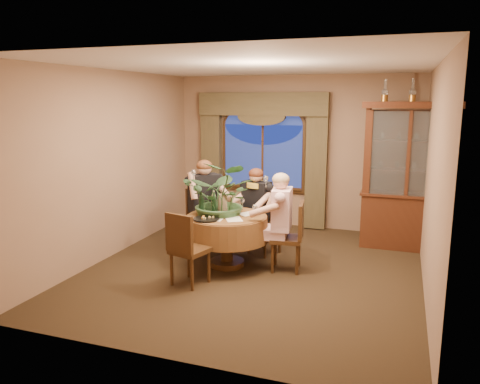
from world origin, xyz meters
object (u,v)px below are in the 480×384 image
(dining_table, at_px, (227,241))
(wine_bottle_2, at_px, (214,204))
(chair_back, at_px, (203,220))
(person_pink, at_px, (282,222))
(olive_bowl, at_px, (227,214))
(wine_bottle_3, at_px, (213,200))
(person_back, at_px, (204,205))
(wine_bottle_1, at_px, (214,202))
(chair_right, at_px, (286,237))
(chair_back_right, at_px, (264,223))
(chair_front_left, at_px, (190,248))
(oil_lamp_center, at_px, (413,90))
(wine_bottle_0, at_px, (201,203))
(stoneware_vase, at_px, (223,203))
(person_scarf, at_px, (257,210))
(centerpiece_plant, at_px, (222,169))
(oil_lamp_left, at_px, (385,90))
(china_cabinet, at_px, (407,177))
(oil_lamp_right, at_px, (442,90))

(dining_table, bearing_deg, wine_bottle_2, -165.09)
(chair_back, height_order, person_pink, person_pink)
(person_pink, bearing_deg, olive_bowl, 91.87)
(wine_bottle_2, bearing_deg, wine_bottle_3, 114.80)
(person_back, bearing_deg, wine_bottle_1, 80.22)
(chair_right, distance_m, chair_back_right, 0.78)
(chair_front_left, bearing_deg, wine_bottle_1, 106.01)
(oil_lamp_center, height_order, chair_back_right, oil_lamp_center)
(wine_bottle_0, distance_m, wine_bottle_2, 0.19)
(dining_table, height_order, person_back, person_back)
(chair_front_left, xyz_separation_m, wine_bottle_0, (-0.15, 0.71, 0.44))
(stoneware_vase, height_order, olive_bowl, stoneware_vase)
(person_scarf, height_order, wine_bottle_3, person_scarf)
(centerpiece_plant, relative_size, wine_bottle_2, 3.50)
(dining_table, xyz_separation_m, stoneware_vase, (-0.11, 0.12, 0.51))
(oil_lamp_left, height_order, oil_lamp_center, same)
(wine_bottle_0, bearing_deg, stoneware_vase, 37.61)
(wine_bottle_2, bearing_deg, wine_bottle_1, 114.44)
(china_cabinet, height_order, stoneware_vase, china_cabinet)
(china_cabinet, distance_m, chair_back_right, 2.38)
(person_back, relative_size, wine_bottle_2, 4.40)
(oil_lamp_right, xyz_separation_m, person_scarf, (-2.59, -0.97, -1.84))
(chair_back, bearing_deg, person_back, 90.95)
(oil_lamp_left, xyz_separation_m, person_pink, (-1.20, -1.64, -1.81))
(chair_back_right, height_order, olive_bowl, chair_back_right)
(oil_lamp_left, height_order, chair_right, oil_lamp_left)
(oil_lamp_center, xyz_separation_m, person_scarf, (-2.18, -0.97, -1.84))
(chair_right, bearing_deg, dining_table, 90.00)
(china_cabinet, bearing_deg, wine_bottle_0, -146.57)
(wine_bottle_0, bearing_deg, chair_front_left, -78.29)
(chair_back_right, relative_size, wine_bottle_1, 2.91)
(dining_table, xyz_separation_m, wine_bottle_0, (-0.36, -0.07, 0.54))
(oil_lamp_center, height_order, person_back, oil_lamp_center)
(chair_back, relative_size, chair_front_left, 1.00)
(chair_right, bearing_deg, chair_front_left, 122.62)
(chair_right, bearing_deg, olive_bowl, 91.72)
(olive_bowl, bearing_deg, oil_lamp_left, 41.82)
(dining_table, bearing_deg, person_scarf, 75.08)
(chair_front_left, height_order, olive_bowl, chair_front_left)
(chair_back_right, height_order, chair_front_left, same)
(person_scarf, bearing_deg, wine_bottle_1, 73.30)
(oil_lamp_center, bearing_deg, wine_bottle_0, -146.57)
(chair_front_left, relative_size, person_pink, 0.69)
(olive_bowl, height_order, wine_bottle_1, wine_bottle_1)
(wine_bottle_3, bearing_deg, stoneware_vase, -20.15)
(oil_lamp_right, bearing_deg, stoneware_vase, -150.82)
(olive_bowl, bearing_deg, chair_front_left, -106.25)
(oil_lamp_left, distance_m, person_back, 3.34)
(dining_table, distance_m, person_scarf, 0.85)
(dining_table, distance_m, oil_lamp_left, 3.39)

